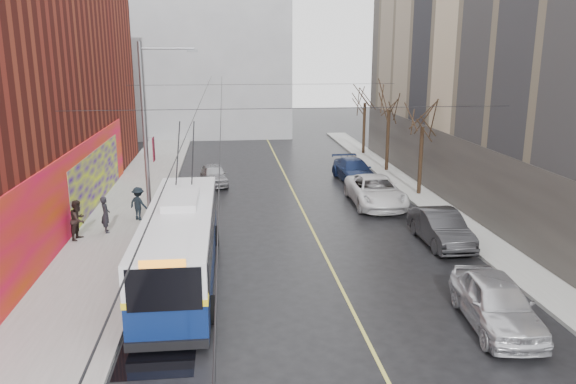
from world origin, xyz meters
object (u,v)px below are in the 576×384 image
tree_near (423,114)px  parked_car_b (441,228)px  parked_car_d (354,170)px  tree_far (365,93)px  pedestrian_b (78,220)px  tree_mid (389,99)px  streetlight_pole (149,135)px  parked_car_a (496,302)px  pedestrian_a (106,215)px  trolleybus (181,242)px  pedestrian_c (139,204)px  following_car (214,175)px  parked_car_c (375,191)px

tree_near → parked_car_b: tree_near is taller
parked_car_b → parked_car_d: bearing=94.5°
tree_far → pedestrian_b: bearing=-132.0°
pedestrian_b → tree_mid: bearing=-40.3°
streetlight_pole → parked_car_a: (11.94, -10.42, -4.03)m
streetlight_pole → parked_car_b: 14.01m
tree_near → pedestrian_a: (-17.43, -5.64, -3.95)m
tree_far → parked_car_d: tree_far is taller
tree_near → parked_car_d: 6.77m
trolleybus → pedestrian_c: trolleybus is taller
trolleybus → following_car: trolleybus is taller
tree_far → tree_mid: bearing=-90.0°
pedestrian_b → pedestrian_c: (2.32, 2.79, -0.06)m
streetlight_pole → tree_mid: 19.96m
tree_mid → parked_car_a: bearing=-97.8°
trolleybus → parked_car_d: (10.40, 15.78, -0.77)m
parked_car_c → pedestrian_a: 14.74m
streetlight_pole → parked_car_c: streetlight_pole is taller
tree_near → streetlight_pole: bearing=-158.4°
tree_near → trolleybus: 18.02m
following_car → parked_car_c: bearing=-41.1°
tree_near → parked_car_b: size_ratio=1.36×
parked_car_b → pedestrian_b: (-16.47, 2.12, 0.30)m
parked_car_c → trolleybus: bearing=-135.2°
parked_car_b → streetlight_pole: bearing=168.5°
parked_car_a → parked_car_c: (0.00, 14.66, -0.00)m
parked_car_d → parked_car_a: bearing=-94.8°
tree_far → parked_car_c: tree_far is taller
tree_mid → following_car: tree_mid is taller
tree_mid → parked_car_d: size_ratio=1.31×
pedestrian_a → pedestrian_b: bearing=110.3°
following_car → pedestrian_c: pedestrian_c is taller
tree_near → parked_car_a: 17.24m
parked_car_a → pedestrian_b: pedestrian_b is taller
tree_mid → parked_car_d: bearing=-138.7°
tree_near → pedestrian_b: size_ratio=3.45×
tree_far → pedestrian_c: size_ratio=3.81×
tree_mid → pedestrian_a: (-17.43, -12.64, -4.22)m
parked_car_c → streetlight_pole: bearing=-159.1°
streetlight_pole → pedestrian_c: streetlight_pole is taller
trolleybus → pedestrian_a: (-3.97, 5.83, -0.48)m
tree_mid → pedestrian_a: 21.94m
streetlight_pole → parked_car_a: 16.35m
parked_car_b → tree_near: bearing=76.8°
streetlight_pole → parked_car_a: bearing=-41.1°
tree_near → parked_car_d: size_ratio=1.25×
tree_far → parked_car_a: (-3.20, -30.42, -4.32)m
parked_car_b → pedestrian_b: bearing=172.5°
trolleybus → pedestrian_b: (-5.02, 4.95, -0.44)m
trolleybus → parked_car_b: trolleybus is taller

